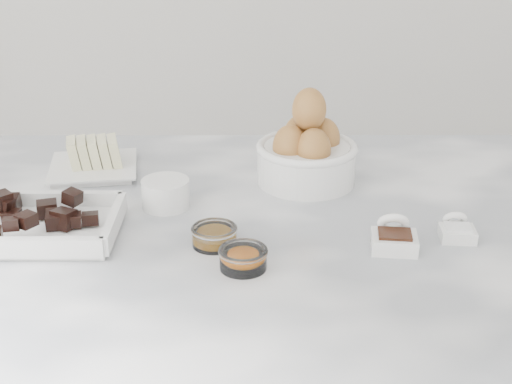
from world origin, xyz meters
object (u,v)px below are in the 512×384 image
at_px(chocolate_dish, 43,220).
at_px(vanilla_spoon, 394,237).
at_px(sugar_ramekin, 166,192).
at_px(zest_bowl, 243,257).
at_px(salt_spoon, 457,230).
at_px(butter_plate, 91,160).
at_px(egg_bowl, 307,152).
at_px(honey_bowl, 214,236).

xyz_separation_m(chocolate_dish, vanilla_spoon, (0.50, -0.04, -0.01)).
xyz_separation_m(chocolate_dish, sugar_ramekin, (0.17, 0.10, 0.00)).
distance_m(zest_bowl, salt_spoon, 0.32).
height_order(zest_bowl, salt_spoon, salt_spoon).
xyz_separation_m(zest_bowl, salt_spoon, (0.30, 0.08, -0.00)).
xyz_separation_m(butter_plate, salt_spoon, (0.57, -0.25, -0.01)).
bearing_deg(egg_bowl, zest_bowl, -109.56).
bearing_deg(honey_bowl, butter_plate, 130.10).
relative_size(sugar_ramekin, vanilla_spoon, 0.92).
relative_size(sugar_ramekin, zest_bowl, 1.13).
xyz_separation_m(sugar_ramekin, vanilla_spoon, (0.33, -0.14, -0.01)).
bearing_deg(sugar_ramekin, vanilla_spoon, -22.09).
distance_m(butter_plate, salt_spoon, 0.63).
relative_size(butter_plate, honey_bowl, 2.55).
xyz_separation_m(sugar_ramekin, salt_spoon, (0.43, -0.11, -0.01)).
bearing_deg(zest_bowl, butter_plate, 128.78).
xyz_separation_m(butter_plate, vanilla_spoon, (0.48, -0.28, -0.01)).
bearing_deg(salt_spoon, chocolate_dish, 178.91).
bearing_deg(butter_plate, honey_bowl, -49.90).
relative_size(chocolate_dish, egg_bowl, 1.26).
relative_size(zest_bowl, salt_spoon, 1.07).
bearing_deg(vanilla_spoon, honey_bowl, 178.32).
height_order(butter_plate, sugar_ramekin, butter_plate).
xyz_separation_m(egg_bowl, zest_bowl, (-0.10, -0.29, -0.04)).
distance_m(sugar_ramekin, vanilla_spoon, 0.36).
bearing_deg(honey_bowl, vanilla_spoon, -1.68).
xyz_separation_m(chocolate_dish, honey_bowl, (0.25, -0.03, -0.01)).
bearing_deg(chocolate_dish, honey_bowl, -7.31).
bearing_deg(zest_bowl, salt_spoon, 15.53).
distance_m(butter_plate, vanilla_spoon, 0.55).
relative_size(egg_bowl, honey_bowl, 2.59).
bearing_deg(sugar_ramekin, egg_bowl, 23.46).
distance_m(sugar_ramekin, egg_bowl, 0.25).
bearing_deg(sugar_ramekin, chocolate_dish, -149.88).
height_order(egg_bowl, salt_spoon, egg_bowl).
distance_m(butter_plate, zest_bowl, 0.43).
relative_size(egg_bowl, zest_bowl, 2.57).
distance_m(egg_bowl, salt_spoon, 0.29).
relative_size(butter_plate, egg_bowl, 0.98).
bearing_deg(egg_bowl, chocolate_dish, -153.63).
xyz_separation_m(zest_bowl, vanilla_spoon, (0.21, 0.06, 0.00)).
xyz_separation_m(egg_bowl, salt_spoon, (0.20, -0.21, -0.04)).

